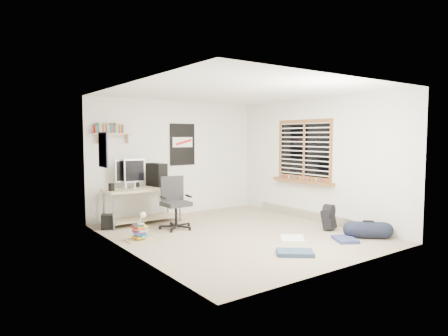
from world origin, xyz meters
TOP-DOWN VIEW (x-y plane):
  - floor at (0.00, 0.00)m, footprint 4.00×4.50m
  - ceiling at (0.00, 0.00)m, footprint 4.00×4.50m
  - back_wall at (0.00, 2.25)m, footprint 4.00×0.01m
  - left_wall at (-2.00, 0.00)m, footprint 0.01×4.50m
  - right_wall at (2.00, 0.00)m, footprint 0.01×4.50m
  - desk at (-1.00, 1.81)m, footprint 1.57×0.82m
  - monitor_left at (-1.28, 2.00)m, footprint 0.41×0.11m
  - monitor_right at (-1.15, 1.85)m, footprint 0.42×0.12m
  - pc_tower at (-0.65, 1.89)m, footprint 0.29×0.50m
  - keyboard at (-1.15, 1.63)m, footprint 0.41×0.22m
  - speaker_left at (-1.66, 1.75)m, footprint 0.11×0.11m
  - speaker_right at (-1.09, 1.91)m, footprint 0.10×0.10m
  - office_chair at (-0.70, 1.01)m, footprint 0.74×0.74m
  - wall_shelf at (-1.45, 2.14)m, footprint 0.80×0.22m
  - poster_back_wall at (0.15, 2.23)m, footprint 0.62×0.03m
  - poster_left_wall at (-1.99, 1.20)m, footprint 0.02×0.42m
  - window at (1.95, 0.30)m, footprint 0.10×1.50m
  - baseboard_heater at (1.96, 0.30)m, footprint 0.08×2.50m
  - backpack at (1.55, -0.73)m, footprint 0.33×0.29m
  - duffel_bag at (1.62, -1.51)m, footprint 0.40×0.40m
  - tshirt at (0.49, -0.84)m, footprint 0.58×0.59m
  - jeans_a at (-0.08, -1.46)m, footprint 0.63×0.59m
  - jeans_b at (1.15, -1.40)m, footprint 0.50×0.54m
  - book_stack at (-1.59, 0.64)m, footprint 0.48×0.42m
  - desk_lamp at (-1.57, 0.62)m, footprint 0.17×0.21m
  - subwoofer at (-1.75, 1.73)m, footprint 0.30×0.30m

SIDE VIEW (x-z plane):
  - floor at x=0.00m, z-range -0.01..0.00m
  - tshirt at x=0.49m, z-range 0.00..0.04m
  - jeans_b at x=1.15m, z-range 0.00..0.05m
  - jeans_a at x=-0.08m, z-range 0.00..0.06m
  - baseboard_heater at x=1.96m, z-range 0.00..0.18m
  - duffel_bag at x=1.62m, z-range -0.14..0.42m
  - subwoofer at x=-1.75m, z-range 0.01..0.27m
  - book_stack at x=-1.59m, z-range 0.01..0.29m
  - backpack at x=1.55m, z-range 0.02..0.38m
  - desk at x=-1.00m, z-range 0.02..0.71m
  - desk_lamp at x=-1.57m, z-range 0.29..0.47m
  - office_chair at x=-0.70m, z-range 0.00..0.98m
  - keyboard at x=-1.15m, z-range 0.69..0.71m
  - speaker_left at x=-1.66m, z-range 0.69..0.85m
  - speaker_right at x=-1.09m, z-range 0.69..0.87m
  - monitor_left at x=-1.28m, z-range 0.69..1.14m
  - monitor_right at x=-1.15m, z-range 0.69..1.15m
  - pc_tower at x=-0.65m, z-range 0.69..1.18m
  - back_wall at x=0.00m, z-range 0.00..2.50m
  - left_wall at x=-2.00m, z-range 0.00..2.50m
  - right_wall at x=2.00m, z-range 0.00..2.50m
  - window at x=1.95m, z-range 0.82..2.08m
  - poster_left_wall at x=-1.99m, z-range 1.20..1.80m
  - poster_back_wall at x=0.15m, z-range 1.09..2.01m
  - wall_shelf at x=-1.45m, z-range 1.66..1.90m
  - ceiling at x=0.00m, z-range 2.50..2.51m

